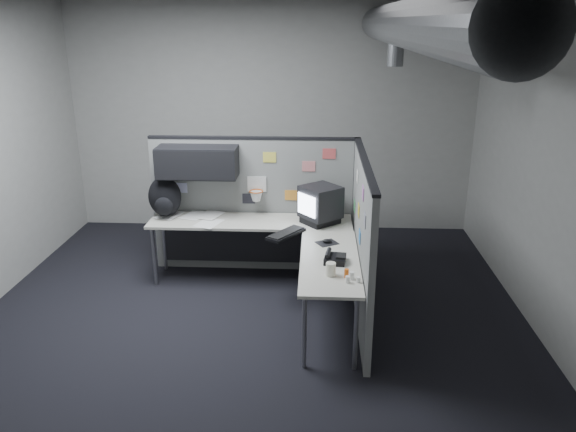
# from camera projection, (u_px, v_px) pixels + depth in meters

# --- Properties ---
(room) EXTENTS (5.62, 5.62, 3.22)m
(room) POSITION_uv_depth(u_px,v_px,m) (308.00, 114.00, 4.97)
(room) COLOR black
(room) RESTS_ON ground
(partition_back) EXTENTS (2.44, 0.42, 1.63)m
(partition_back) POSITION_uv_depth(u_px,v_px,m) (239.00, 191.00, 6.54)
(partition_back) COLOR slate
(partition_back) RESTS_ON ground
(partition_right) EXTENTS (0.07, 2.23, 1.63)m
(partition_right) POSITION_uv_depth(u_px,v_px,m) (362.00, 240.00, 5.57)
(partition_right) COLOR slate
(partition_right) RESTS_ON ground
(desk) EXTENTS (2.31, 2.11, 0.73)m
(desk) POSITION_uv_depth(u_px,v_px,m) (270.00, 239.00, 6.14)
(desk) COLOR beige
(desk) RESTS_ON ground
(monitor) EXTENTS (0.52, 0.52, 0.43)m
(monitor) POSITION_uv_depth(u_px,v_px,m) (320.00, 204.00, 6.23)
(monitor) COLOR black
(monitor) RESTS_ON desk
(keyboard) EXTENTS (0.42, 0.50, 0.04)m
(keyboard) POSITION_uv_depth(u_px,v_px,m) (286.00, 234.00, 5.92)
(keyboard) COLOR black
(keyboard) RESTS_ON desk
(mouse) EXTENTS (0.26, 0.24, 0.04)m
(mouse) POSITION_uv_depth(u_px,v_px,m) (327.00, 242.00, 5.72)
(mouse) COLOR black
(mouse) RESTS_ON desk
(phone) EXTENTS (0.22, 0.24, 0.10)m
(phone) POSITION_uv_depth(u_px,v_px,m) (335.00, 258.00, 5.27)
(phone) COLOR black
(phone) RESTS_ON desk
(bottles) EXTENTS (0.15, 0.16, 0.08)m
(bottles) POSITION_uv_depth(u_px,v_px,m) (350.00, 276.00, 4.90)
(bottles) COLOR silver
(bottles) RESTS_ON desk
(cup) EXTENTS (0.10, 0.10, 0.12)m
(cup) POSITION_uv_depth(u_px,v_px,m) (331.00, 269.00, 4.98)
(cup) COLOR beige
(cup) RESTS_ON desk
(papers) EXTENTS (0.83, 0.64, 0.01)m
(papers) POSITION_uv_depth(u_px,v_px,m) (196.00, 217.00, 6.47)
(papers) COLOR white
(papers) RESTS_ON desk
(backpack) EXTENTS (0.43, 0.40, 0.47)m
(backpack) POSITION_uv_depth(u_px,v_px,m) (165.00, 198.00, 6.44)
(backpack) COLOR black
(backpack) RESTS_ON desk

